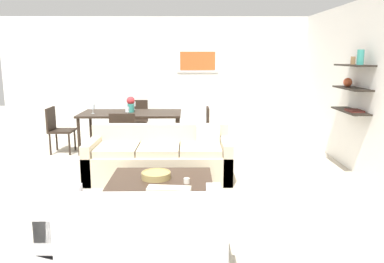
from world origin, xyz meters
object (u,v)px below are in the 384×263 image
Objects in this scene: dining_chair_foot at (124,134)px; loveseat_white at (139,234)px; candle_jar at (187,181)px; wine_glass_foot at (127,110)px; dining_table at (131,116)px; wine_glass_head at (134,104)px; coffee_table at (161,195)px; centerpiece_vase at (131,104)px; wine_glass_left_near at (93,107)px; dining_chair_right_near at (202,127)px; decorative_bowl at (156,175)px; sofa_beige at (160,159)px; dining_chair_left_near at (57,127)px; dining_chair_head at (137,118)px.

loveseat_white is at bearing -78.36° from dining_chair_foot.
candle_jar is 0.43× the size of wine_glass_foot.
wine_glass_head is at bearing 90.00° from dining_table.
loveseat_white is 1.25m from coffee_table.
wine_glass_head is (-0.80, 3.49, 0.67)m from coffee_table.
coffee_table is at bearing 85.29° from loveseat_white.
dining_chair_foot is 2.85× the size of centerpiece_vase.
centerpiece_vase is (0.71, 0.18, 0.04)m from wine_glass_left_near.
coffee_table is 1.40× the size of dining_chair_foot.
coffee_table is 0.40m from candle_jar.
dining_chair_right_near is 2.13m from wine_glass_left_near.
decorative_bowl is 3.53m from wine_glass_head.
sofa_beige is 2.44× the size of dining_chair_right_near.
dining_chair_left_near is 5.32× the size of wine_glass_head.
sofa_beige is at bearing -49.84° from wine_glass_left_near.
dining_chair_left_near is at bearing 153.81° from dining_chair_foot.
coffee_table is 1.40× the size of dining_chair_left_near.
wine_glass_left_near reaches higher than wine_glass_foot.
wine_glass_foot is (1.38, -0.21, 0.36)m from dining_chair_left_near.
dining_chair_head is at bearing 90.00° from dining_chair_foot.
candle_jar is (0.41, 1.11, 0.12)m from loveseat_white.
wine_glass_foot is at bearing 107.02° from coffee_table.
decorative_bowl is 0.41× the size of dining_chair_left_near.
decorative_bowl is at bearing -77.84° from wine_glass_head.
sofa_beige is 1.15m from dining_chair_foot.
decorative_bowl is 1.17× the size of centerpiece_vase.
wine_glass_head is at bearing 25.60° from dining_chair_left_near.
decorative_bowl is 2.21m from dining_chair_foot.
dining_table is at bearing 109.25° from candle_jar.
decorative_bowl is (-0.06, 0.06, 0.23)m from coffee_table.
dining_chair_foot is 4.81× the size of wine_glass_left_near.
coffee_table is 4.05m from dining_chair_head.
dining_chair_left_near is (-2.08, 4.06, 0.21)m from loveseat_white.
dining_chair_foot reaches higher than coffee_table.
dining_table is 1.41m from dining_chair_right_near.
dining_table is 11.82× the size of wine_glass_head.
dining_chair_left_near is at bearing -140.78° from dining_chair_head.
dining_chair_foot is at bearing 128.08° from sofa_beige.
candle_jar is 0.04× the size of dining_table.
candle_jar is 0.39× the size of wine_glass_left_near.
dining_table is (-0.70, 1.80, 0.39)m from sofa_beige.
loveseat_white reaches higher than dining_table.
candle_jar reaches higher than coffee_table.
dining_chair_right_near reaches higher than sofa_beige.
centerpiece_vase reaches higher than candle_jar.
loveseat_white is at bearing -80.79° from centerpiece_vase.
sofa_beige is at bearing -68.77° from dining_table.
centerpiece_vase is (-0.01, 0.05, 0.23)m from dining_table.
decorative_bowl is (0.04, 1.30, 0.13)m from loveseat_white.
wine_glass_foot is (-0.80, 2.61, 0.67)m from coffee_table.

